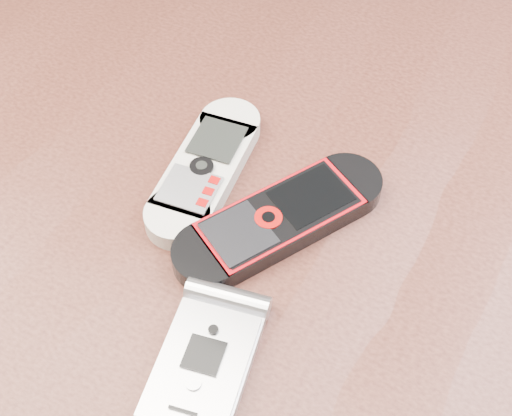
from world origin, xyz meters
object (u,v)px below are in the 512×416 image
at_px(motorola_razr, 203,364).
at_px(nokia_white, 205,168).
at_px(table, 250,295).
at_px(nokia_black_red, 280,218).

bearing_deg(motorola_razr, nokia_white, 108.70).
height_order(table, motorola_razr, motorola_razr).
xyz_separation_m(table, nokia_black_red, (0.02, 0.00, 0.11)).
relative_size(table, nokia_black_red, 7.58).
relative_size(nokia_white, motorola_razr, 1.35).
bearing_deg(motorola_razr, nokia_black_red, 82.71).
bearing_deg(table, nokia_white, 159.52).
relative_size(nokia_white, nokia_black_red, 0.87).
distance_m(table, nokia_white, 0.12).
height_order(table, nokia_white, nokia_white).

